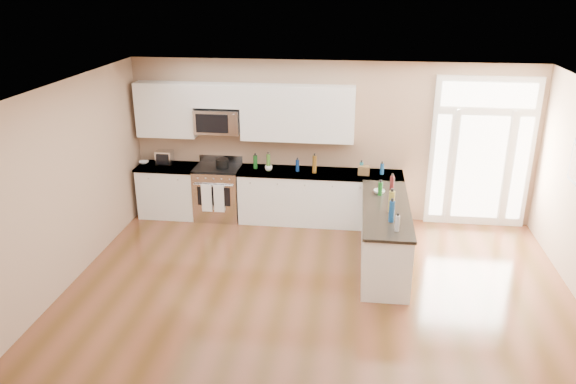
{
  "coord_description": "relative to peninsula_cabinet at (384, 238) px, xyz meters",
  "views": [
    {
      "loc": [
        0.45,
        -5.49,
        4.07
      ],
      "look_at": [
        -0.5,
        2.0,
        1.19
      ],
      "focal_mm": 35.0,
      "sensor_mm": 36.0,
      "label": 1
    }
  ],
  "objects": [
    {
      "name": "upper_cabinet_left",
      "position": [
        -3.81,
        1.59,
        1.49
      ],
      "size": [
        1.04,
        0.33,
        0.95
      ],
      "primitive_type": "cube",
      "color": "white",
      "rests_on": "room_shell"
    },
    {
      "name": "cup_counter",
      "position": [
        -1.97,
        1.4,
        0.55
      ],
      "size": [
        0.13,
        0.13,
        0.1
      ],
      "primitive_type": "imported",
      "rotation": [
        0.0,
        0.0,
        -0.03
      ],
      "color": "white",
      "rests_on": "back_cabinet_right"
    },
    {
      "name": "cardboard_box",
      "position": [
        -0.33,
        1.4,
        0.58
      ],
      "size": [
        0.2,
        0.15,
        0.15
      ],
      "primitive_type": "cube",
      "rotation": [
        0.0,
        0.0,
        -0.08
      ],
      "color": "brown",
      "rests_on": "back_cabinet_right"
    },
    {
      "name": "back_cabinet_right",
      "position": [
        -1.08,
        1.45,
        0.0
      ],
      "size": [
        2.85,
        0.66,
        0.94
      ],
      "color": "white",
      "rests_on": "ground"
    },
    {
      "name": "room_shell",
      "position": [
        -0.93,
        -2.24,
        1.27
      ],
      "size": [
        8.0,
        8.0,
        8.0
      ],
      "color": "tan",
      "rests_on": "ground"
    },
    {
      "name": "peninsula_cabinet",
      "position": [
        0.0,
        0.0,
        0.0
      ],
      "size": [
        0.69,
        2.32,
        0.94
      ],
      "color": "white",
      "rests_on": "ground"
    },
    {
      "name": "upper_cabinet_right",
      "position": [
        -1.5,
        1.59,
        1.49
      ],
      "size": [
        1.94,
        0.33,
        0.95
      ],
      "primitive_type": "cube",
      "color": "white",
      "rests_on": "room_shell"
    },
    {
      "name": "bowl_left",
      "position": [
        -4.28,
        1.52,
        0.53
      ],
      "size": [
        0.23,
        0.23,
        0.04
      ],
      "primitive_type": "imported",
      "rotation": [
        0.0,
        0.0,
        0.36
      ],
      "color": "white",
      "rests_on": "back_cabinet_left"
    },
    {
      "name": "ground",
      "position": [
        -0.93,
        -2.24,
        -0.43
      ],
      "size": [
        8.0,
        8.0,
        0.0
      ],
      "primitive_type": "plane",
      "color": "#583818"
    },
    {
      "name": "back_cabinet_left",
      "position": [
        -3.8,
        1.45,
        0.0
      ],
      "size": [
        1.1,
        0.66,
        0.94
      ],
      "color": "white",
      "rests_on": "ground"
    },
    {
      "name": "entry_door",
      "position": [
        1.62,
        1.71,
        0.87
      ],
      "size": [
        1.7,
        0.1,
        2.6
      ],
      "color": "white",
      "rests_on": "ground"
    },
    {
      "name": "bowl_peninsula",
      "position": [
        -0.09,
        0.53,
        0.53
      ],
      "size": [
        0.23,
        0.23,
        0.05
      ],
      "primitive_type": "imported",
      "rotation": [
        0.0,
        0.0,
        -0.43
      ],
      "color": "white",
      "rests_on": "peninsula_cabinet"
    },
    {
      "name": "upper_cabinet_short",
      "position": [
        -2.88,
        1.59,
        1.77
      ],
      "size": [
        0.82,
        0.33,
        0.4
      ],
      "primitive_type": "cube",
      "color": "white",
      "rests_on": "room_shell"
    },
    {
      "name": "toaster_oven",
      "position": [
        -3.89,
        1.55,
        0.63
      ],
      "size": [
        0.29,
        0.23,
        0.24
      ],
      "primitive_type": "cube",
      "rotation": [
        0.0,
        0.0,
        -0.01
      ],
      "color": "silver",
      "rests_on": "back_cabinet_left"
    },
    {
      "name": "microwave",
      "position": [
        -2.88,
        1.56,
        1.33
      ],
      "size": [
        0.78,
        0.41,
        0.42
      ],
      "color": "silver",
      "rests_on": "room_shell"
    },
    {
      "name": "counter_bottles",
      "position": [
        -0.61,
        0.63,
        0.63
      ],
      "size": [
        2.4,
        2.41,
        0.31
      ],
      "color": "#19591E",
      "rests_on": "back_cabinet_right"
    },
    {
      "name": "stockpot",
      "position": [
        -2.81,
        1.43,
        0.6
      ],
      "size": [
        0.25,
        0.25,
        0.17
      ],
      "primitive_type": "cylinder",
      "rotation": [
        0.0,
        0.0,
        0.09
      ],
      "color": "black",
      "rests_on": "kitchen_range"
    },
    {
      "name": "kitchen_range",
      "position": [
        -2.9,
        1.45,
        0.04
      ],
      "size": [
        0.79,
        0.7,
        1.08
      ],
      "color": "silver",
      "rests_on": "ground"
    }
  ]
}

